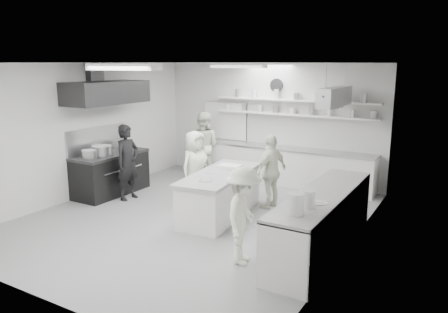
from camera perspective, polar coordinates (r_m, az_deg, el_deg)
The scene contains 27 objects.
floor at distance 8.72m, azimuth -3.98°, elevation -8.06°, with size 6.00×7.00×0.02m, color gray.
ceiling at distance 8.19m, azimuth -4.30°, elevation 12.20°, with size 6.00×7.00×0.02m, color silver.
wall_back at distance 11.34m, azimuth 5.95°, elevation 4.49°, with size 6.00×0.04×3.00m, color silver.
wall_front at distance 5.86m, azimuth -23.92°, elevation -3.72°, with size 6.00×0.04×3.00m, color silver.
wall_left at distance 10.30m, azimuth -18.04°, elevation 3.19°, with size 0.04×7.00×3.00m, color silver.
wall_right at distance 7.10m, azimuth 16.26°, elevation -0.53°, with size 0.04×7.00×3.00m, color silver.
stove at distance 10.49m, azimuth -14.59°, elevation -2.31°, with size 0.80×1.80×0.90m, color black.
exhaust_hood at distance 10.20m, azimuth -15.16°, elevation 8.09°, with size 0.85×2.00×0.50m, color #2A2A2B.
back_counter at distance 11.14m, azimuth 6.59°, elevation -1.10°, with size 5.00×0.60×0.92m, color white.
shelf_lower at distance 10.92m, azimuth 9.05°, elevation 5.44°, with size 4.20×0.26×0.04m, color white.
shelf_upper at distance 10.89m, azimuth 9.11°, elevation 7.26°, with size 4.20×0.26×0.04m, color white.
pass_through_window at distance 11.93m, azimuth 0.20°, elevation 4.69°, with size 1.30×0.04×1.00m, color black.
wall_clock at distance 11.14m, azimuth 6.92°, elevation 9.24°, with size 0.32×0.32×0.05m, color white.
right_counter at distance 7.29m, azimuth 12.69°, elevation -8.45°, with size 0.74×3.30×0.94m, color white.
pot_rack at distance 9.54m, azimuth 14.33°, elevation 7.58°, with size 0.30×1.60×0.40m, color #AAAAAB.
light_fixture_front at distance 6.78m, azimuth -13.13°, elevation 11.35°, with size 1.30×0.25×0.10m, color white.
light_fixture_rear at distance 9.72m, azimuth 1.88°, elevation 11.80°, with size 1.30×0.25×0.10m, color white.
prep_island at distance 8.70m, azimuth -0.51°, elevation -5.12°, with size 0.84×2.25×0.83m, color white.
stove_pot at distance 10.21m, azimuth -15.66°, elevation 0.64°, with size 0.45×0.45×0.26m, color #AAAAAB.
cook_stove at distance 9.88m, azimuth -12.49°, elevation -0.75°, with size 0.61×0.40×1.68m, color black.
cook_back at distance 11.35m, azimuth -2.77°, elevation 1.41°, with size 0.86×0.67×1.78m, color white.
cook_island_left at distance 9.49m, azimuth -3.81°, elevation -1.35°, with size 0.77×0.50×1.58m, color white.
cook_island_right at distance 9.16m, azimuth 6.18°, elevation -1.92°, with size 0.92×0.38×1.57m, color white.
cook_right at distance 6.60m, azimuth 2.53°, elevation -7.77°, with size 0.97×0.56×1.50m, color white.
bowl_island_a at distance 8.04m, azimuth -2.41°, elevation -3.29°, with size 0.24×0.24×0.06m, color #AAAAAB.
bowl_island_b at distance 8.57m, azimuth -1.89°, elevation -2.31°, with size 0.19×0.19×0.06m, color white.
bowl_right at distance 6.58m, azimuth 12.29°, elevation -6.12°, with size 0.22×0.22×0.05m, color white.
Camera 1 is at (4.65, -6.74, 3.00)m, focal length 34.94 mm.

